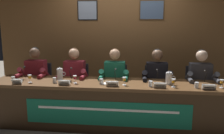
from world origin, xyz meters
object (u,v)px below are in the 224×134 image
conference_table (111,98)px  juice_glass_left (75,78)px  water_cup_far_left (13,79)px  water_cup_right (150,84)px  chair_center (116,90)px  water_cup_far_right (197,85)px  water_cup_left (55,80)px  panelist_far_right (201,81)px  water_pitcher_right_side (169,78)px  microphone_far_left (23,75)px  juice_glass_far_left (30,77)px  microphone_center (115,78)px  document_stack_center (110,84)px  chair_right (156,91)px  nameplate_left (64,83)px  nameplate_center (112,84)px  nameplate_far_right (209,87)px  juice_glass_right (173,81)px  panelist_left (74,77)px  microphone_right (157,79)px  juice_glass_far_right (222,82)px  panelist_center (114,78)px  chair_far_left (40,88)px  juice_glass_center (124,80)px  chair_far_right (197,93)px  microphone_left (70,77)px  chair_left (77,89)px  panelist_right (157,79)px  water_pitcher_left_side (60,74)px  nameplate_far_left (17,81)px  microphone_far_right (206,80)px  panelist_far_left (35,76)px  water_cup_center (101,82)px

conference_table → juice_glass_left: (-0.57, -0.01, 0.31)m
water_cup_far_left → water_cup_right: 2.20m
chair_center → water_cup_far_right: 1.51m
water_cup_left → panelist_far_right: size_ratio=0.07×
water_pitcher_right_side → panelist_far_right: bearing=32.9°
water_cup_far_left → microphone_far_left: 0.18m
juice_glass_far_left → water_cup_right: (1.91, -0.02, -0.05)m
microphone_center → document_stack_center: (-0.06, -0.12, -0.07)m
chair_right → nameplate_left: bearing=-150.4°
water_cup_right → chair_right: bearing=80.0°
nameplate_center → water_pitcher_right_side: (0.86, 0.23, 0.05)m
water_cup_far_left → nameplate_far_right: size_ratio=0.45×
water_cup_left → juice_glass_right: (1.85, -0.03, 0.05)m
conference_table → panelist_left: bearing=147.5°
microphone_right → juice_glass_far_right: size_ratio=1.74×
water_cup_far_right → water_cup_far_left: bearing=179.4°
panelist_center → microphone_center: 0.37m
conference_table → nameplate_far_right: (1.43, -0.16, 0.27)m
chair_far_left → document_stack_center: (1.45, -0.68, 0.30)m
juice_glass_center → juice_glass_right: bearing=-2.2°
microphone_far_left → panelist_left: bearing=24.8°
juice_glass_center → chair_far_right: size_ratio=0.14×
microphone_left → chair_left: bearing=94.5°
water_pitcher_right_side → nameplate_left: bearing=-171.2°
nameplate_center → panelist_far_right: bearing=22.7°
panelist_right → water_pitcher_left_side: size_ratio=5.88×
conference_table → panelist_center: bearing=89.9°
chair_far_left → chair_center: same height
juice_glass_right → document_stack_center: bearing=176.9°
nameplate_far_left → panelist_far_right: size_ratio=0.13×
microphone_far_right → juice_glass_right: bearing=-159.5°
water_cup_right → document_stack_center: size_ratio=0.36×
chair_far_left → juice_glass_far_right: (3.10, -0.69, 0.38)m
microphone_far_left → juice_glass_center: (1.71, -0.14, 0.01)m
chair_center → nameplate_center: chair_center is taller
microphone_far_left → juice_glass_right: size_ratio=1.74×
panelist_center → water_pitcher_right_side: size_ratio=5.88×
water_cup_far_left → water_cup_far_right: 2.87m
water_cup_right → chair_left: bearing=151.2°
nameplate_far_left → panelist_right: size_ratio=0.13×
microphone_center → juice_glass_right: microphone_center is taller
nameplate_left → nameplate_center: (0.74, 0.02, 0.00)m
nameplate_far_left → panelist_center: size_ratio=0.13×
microphone_far_right → water_pitcher_left_side: microphone_far_right is taller
microphone_center → panelist_far_left: bearing=166.8°
juice_glass_right → microphone_right: (-0.23, 0.18, -0.01)m
panelist_right → water_pitcher_right_side: panelist_right is taller
juice_glass_far_right → water_cup_right: bearing=-177.4°
panelist_center → juice_glass_far_right: bearing=-16.6°
juice_glass_left → water_cup_center: (0.42, -0.01, -0.05)m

